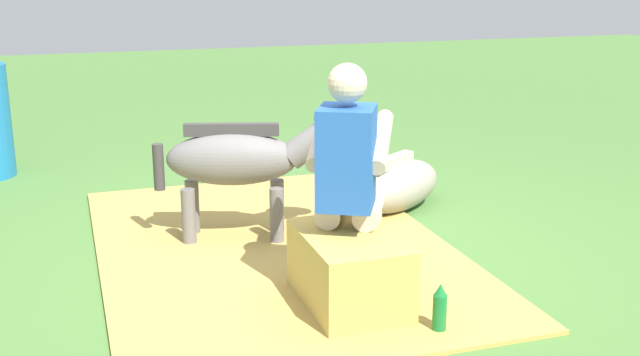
# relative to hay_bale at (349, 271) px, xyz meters

# --- Properties ---
(ground_plane) EXTENTS (24.00, 24.00, 0.00)m
(ground_plane) POSITION_rel_hay_bale_xyz_m (0.73, -0.07, -0.20)
(ground_plane) COLOR #4C7A38
(hay_patch) EXTENTS (3.17, 2.15, 0.02)m
(hay_patch) POSITION_rel_hay_bale_xyz_m (0.94, 0.16, -0.19)
(hay_patch) COLOR tan
(hay_patch) RESTS_ON ground
(hay_bale) EXTENTS (0.73, 0.47, 0.40)m
(hay_bale) POSITION_rel_hay_bale_xyz_m (0.00, 0.00, 0.00)
(hay_bale) COLOR tan
(hay_bale) RESTS_ON ground
(person_seated) EXTENTS (0.72, 0.59, 1.28)m
(person_seated) POSITION_rel_hay_bale_xyz_m (0.15, -0.05, 0.49)
(person_seated) COLOR beige
(person_seated) RESTS_ON ground
(pony_standing) EXTENTS (0.58, 1.32, 0.91)m
(pony_standing) POSITION_rel_hay_bale_xyz_m (1.17, 0.27, 0.35)
(pony_standing) COLOR slate
(pony_standing) RESTS_ON ground
(pony_lying) EXTENTS (0.97, 1.26, 0.42)m
(pony_lying) POSITION_rel_hay_bale_xyz_m (1.41, -0.84, -0.01)
(pony_lying) COLOR gray
(pony_lying) RESTS_ON ground
(soda_bottle) EXTENTS (0.07, 0.07, 0.26)m
(soda_bottle) POSITION_rel_hay_bale_xyz_m (-0.43, -0.31, -0.07)
(soda_bottle) COLOR #197233
(soda_bottle) RESTS_ON ground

